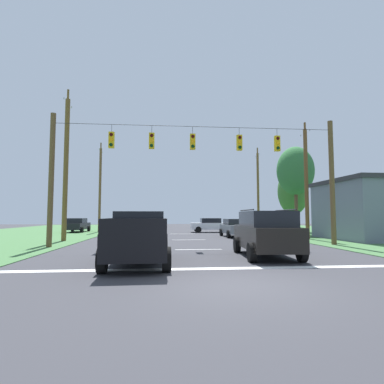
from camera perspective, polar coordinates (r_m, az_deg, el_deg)
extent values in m
plane|color=#333338|center=(8.42, 7.99, -16.56)|extent=(120.00, 120.00, 0.00)
cube|color=white|center=(10.91, 4.82, -13.74)|extent=(14.23, 0.45, 0.01)
cube|color=white|center=(16.80, 1.22, -10.44)|extent=(2.50, 0.15, 0.01)
cube|color=white|center=(23.43, -0.61, -8.71)|extent=(2.50, 0.15, 0.01)
cube|color=white|center=(31.04, -1.73, -7.64)|extent=(2.50, 0.15, 0.01)
cylinder|color=brown|center=(19.61, -24.31, 2.12)|extent=(0.30, 0.30, 7.73)
cylinder|color=brown|center=(21.24, 24.19, 1.65)|extent=(0.30, 0.30, 7.73)
cylinder|color=black|center=(19.28, 0.96, 11.85)|extent=(16.84, 0.02, 0.02)
cylinder|color=black|center=(19.36, -14.44, 11.20)|extent=(0.02, 0.02, 0.46)
cube|color=yellow|center=(19.19, -14.48, 9.17)|extent=(0.32, 0.24, 0.95)
cylinder|color=#310503|center=(19.12, -14.54, 10.12)|extent=(0.20, 0.04, 0.20)
cylinder|color=orange|center=(19.05, -14.55, 9.25)|extent=(0.20, 0.04, 0.20)
cylinder|color=black|center=(18.98, -14.57, 8.37)|extent=(0.20, 0.04, 0.20)
cylinder|color=black|center=(19.13, -7.35, 11.29)|extent=(0.02, 0.02, 0.46)
cube|color=yellow|center=(18.95, -7.37, 9.23)|extent=(0.32, 0.24, 0.95)
cylinder|color=#310503|center=(18.89, -7.38, 10.20)|extent=(0.20, 0.04, 0.20)
cylinder|color=orange|center=(18.81, -7.39, 9.32)|extent=(0.20, 0.04, 0.20)
cylinder|color=black|center=(18.74, -7.40, 8.43)|extent=(0.20, 0.04, 0.20)
cylinder|color=black|center=(19.19, 0.12, 11.21)|extent=(0.02, 0.02, 0.46)
cube|color=yellow|center=(19.01, 0.12, 9.15)|extent=(0.32, 0.24, 0.95)
cylinder|color=#310503|center=(18.95, 0.16, 10.12)|extent=(0.20, 0.04, 0.20)
cylinder|color=orange|center=(18.87, 0.16, 9.24)|extent=(0.20, 0.04, 0.20)
cylinder|color=black|center=(18.81, 0.16, 8.35)|extent=(0.20, 0.04, 0.20)
cylinder|color=black|center=(19.65, 8.61, 10.88)|extent=(0.02, 0.02, 0.46)
cube|color=yellow|center=(19.48, 8.64, 8.88)|extent=(0.32, 0.24, 0.95)
cylinder|color=#310503|center=(19.41, 8.73, 9.82)|extent=(0.20, 0.04, 0.20)
cylinder|color=orange|center=(19.34, 8.74, 8.95)|extent=(0.20, 0.04, 0.20)
cylinder|color=black|center=(19.28, 8.75, 8.09)|extent=(0.20, 0.04, 0.20)
cylinder|color=black|center=(20.33, 15.25, 10.47)|extent=(0.02, 0.02, 0.46)
cube|color=yellow|center=(20.16, 15.29, 8.52)|extent=(0.32, 0.24, 0.95)
cylinder|color=#310503|center=(20.10, 15.41, 9.43)|extent=(0.20, 0.04, 0.20)
cylinder|color=orange|center=(20.04, 15.43, 8.60)|extent=(0.20, 0.04, 0.20)
cylinder|color=black|center=(19.97, 15.45, 7.76)|extent=(0.20, 0.04, 0.20)
cube|color=black|center=(11.99, -9.75, -8.89)|extent=(2.11, 5.44, 0.85)
cube|color=black|center=(12.60, -9.53, -5.14)|extent=(1.89, 1.94, 0.70)
cube|color=black|center=(10.71, -15.20, -5.87)|extent=(0.15, 2.38, 0.45)
cube|color=black|center=(10.58, -5.04, -6.02)|extent=(0.15, 2.38, 0.45)
cube|color=black|center=(9.31, -10.69, -6.19)|extent=(1.96, 0.14, 0.45)
cylinder|color=black|center=(13.94, -13.48, -9.94)|extent=(0.30, 0.81, 0.80)
cylinder|color=black|center=(13.84, -5.10, -10.09)|extent=(0.30, 0.81, 0.80)
cylinder|color=black|center=(10.33, -16.08, -11.90)|extent=(0.30, 0.81, 0.80)
cylinder|color=black|center=(10.19, -4.67, -12.16)|extent=(0.30, 0.81, 0.80)
cube|color=black|center=(14.19, 13.25, -8.00)|extent=(2.23, 4.91, 0.95)
cube|color=black|center=(14.02, 13.35, -4.77)|extent=(1.99, 3.30, 0.65)
cylinder|color=black|center=(13.82, 9.92, -3.28)|extent=(0.21, 2.72, 0.05)
cylinder|color=black|center=(14.26, 16.63, -3.19)|extent=(0.21, 2.72, 0.05)
cylinder|color=black|center=(15.61, 8.21, -9.48)|extent=(0.30, 0.77, 0.76)
cylinder|color=black|center=(16.06, 15.17, -9.23)|extent=(0.30, 0.77, 0.76)
cylinder|color=black|center=(12.42, 10.84, -10.77)|extent=(0.30, 0.77, 0.76)
cylinder|color=black|center=(12.98, 19.41, -10.33)|extent=(0.30, 0.77, 0.76)
cube|color=silver|center=(34.20, 3.40, -6.22)|extent=(4.31, 1.81, 0.70)
cube|color=black|center=(34.18, 3.39, -5.21)|extent=(2.11, 1.63, 0.50)
cylinder|color=black|center=(33.14, 1.18, -6.89)|extent=(0.64, 0.22, 0.64)
cylinder|color=black|center=(34.93, 0.87, -6.76)|extent=(0.64, 0.22, 0.64)
cylinder|color=black|center=(33.56, 6.04, -6.83)|extent=(0.64, 0.22, 0.64)
cylinder|color=black|center=(35.33, 5.48, -6.71)|extent=(0.64, 0.22, 0.64)
cube|color=slate|center=(26.85, 7.88, -6.70)|extent=(1.90, 4.34, 0.70)
cube|color=black|center=(26.83, 7.87, -5.42)|extent=(1.67, 2.14, 0.50)
cylinder|color=black|center=(28.04, 5.37, -7.33)|extent=(0.23, 0.64, 0.64)
cylinder|color=black|center=(28.46, 8.95, -7.25)|extent=(0.23, 0.64, 0.64)
cylinder|color=black|center=(25.27, 6.69, -7.65)|extent=(0.23, 0.64, 0.64)
cylinder|color=black|center=(25.74, 10.63, -7.54)|extent=(0.23, 0.64, 0.64)
cube|color=black|center=(36.22, -20.24, -5.85)|extent=(1.89, 4.34, 0.70)
cube|color=black|center=(36.21, -20.22, -4.90)|extent=(1.66, 2.13, 0.50)
cylinder|color=black|center=(34.63, -19.48, -6.53)|extent=(0.23, 0.64, 0.64)
cylinder|color=black|center=(35.15, -22.33, -6.42)|extent=(0.23, 0.64, 0.64)
cylinder|color=black|center=(37.37, -18.31, -6.38)|extent=(0.23, 0.64, 0.64)
cylinder|color=black|center=(37.85, -20.97, -6.29)|extent=(0.23, 0.64, 0.64)
cylinder|color=brown|center=(25.75, 20.15, 1.46)|extent=(0.29, 0.29, 8.55)
cube|color=brown|center=(26.41, 19.93, 9.85)|extent=(0.12, 0.12, 1.91)
cylinder|color=#B2B7BC|center=(27.11, 19.23, 9.73)|extent=(0.08, 0.08, 0.12)
cylinder|color=#B2B7BC|center=(25.77, 20.65, 10.50)|extent=(0.08, 0.08, 0.12)
cylinder|color=brown|center=(37.91, 11.97, 0.05)|extent=(0.27, 0.27, 9.27)
cube|color=brown|center=(38.46, 11.87, 6.36)|extent=(0.12, 0.12, 2.12)
cylinder|color=#B2B7BC|center=(39.28, 11.50, 6.31)|extent=(0.08, 0.08, 0.12)
cylinder|color=#B2B7BC|center=(37.69, 12.25, 6.77)|extent=(0.08, 0.08, 0.12)
cylinder|color=brown|center=(24.10, -22.04, 3.92)|extent=(0.33, 0.33, 10.24)
cube|color=brown|center=(25.19, -21.72, 14.61)|extent=(0.12, 0.12, 2.23)
cylinder|color=#B2B7BC|center=(26.04, -21.14, 14.24)|extent=(0.08, 0.08, 0.12)
cylinder|color=#B2B7BC|center=(24.42, -22.34, 15.53)|extent=(0.08, 0.08, 0.12)
cylinder|color=brown|center=(35.96, -16.45, 0.39)|extent=(0.27, 0.27, 9.29)
cube|color=brown|center=(36.54, -16.31, 7.03)|extent=(0.12, 0.12, 2.08)
cylinder|color=#B2B7BC|center=(37.36, -16.06, 6.97)|extent=(0.08, 0.08, 0.12)
cylinder|color=#B2B7BC|center=(35.76, -16.56, 7.48)|extent=(0.08, 0.08, 0.12)
cylinder|color=brown|center=(31.57, 18.51, -2.97)|extent=(0.33, 0.33, 4.85)
ellipsoid|color=#2F6D36|center=(31.86, 18.34, 3.72)|extent=(3.53, 3.53, 4.67)
cylinder|color=brown|center=(36.15, 18.04, -4.55)|extent=(0.39, 0.39, 3.06)
ellipsoid|color=#3A6F30|center=(36.25, 17.94, 0.11)|extent=(3.29, 3.29, 5.14)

